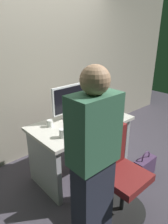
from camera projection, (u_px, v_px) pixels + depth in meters
ground_plane at (82, 169)px, 2.90m from camera, size 9.00×9.00×0.00m
wall_back at (41, 56)px, 2.96m from camera, size 6.40×0.10×3.00m
desk at (82, 138)px, 2.71m from camera, size 1.31×0.72×0.75m
office_chair at (120, 176)px, 2.12m from camera, size 0.52×0.52×0.94m
person_at_desk at (93, 163)px, 1.66m from camera, size 0.40×0.24×1.64m
monitor at (70, 100)px, 2.62m from camera, size 0.54×0.15×0.46m
keyboard at (81, 125)px, 2.51m from camera, size 0.43×0.15×0.02m
mouse at (97, 118)px, 2.68m from camera, size 0.06×0.10×0.03m
cup_near_keyboard at (63, 133)px, 2.22m from camera, size 0.08×0.08×0.10m
cup_by_monitor at (50, 123)px, 2.47m from camera, size 0.07×0.07×0.08m
book_stack at (102, 106)px, 2.90m from camera, size 0.24×0.18×0.17m
cell_phone at (113, 115)px, 2.83m from camera, size 0.08×0.15×0.01m
handbag at (144, 167)px, 2.74m from camera, size 0.34×0.14×0.38m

